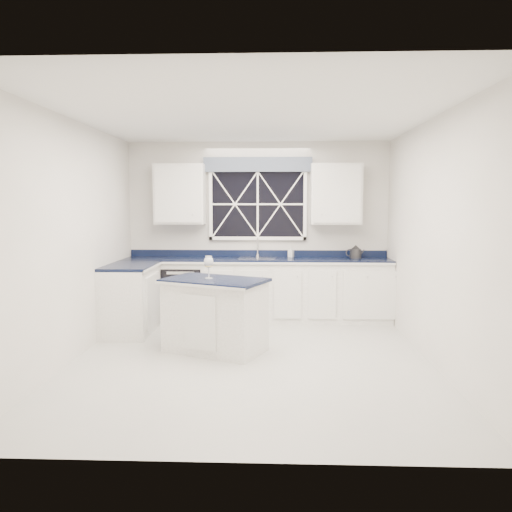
{
  "coord_description": "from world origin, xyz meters",
  "views": [
    {
      "loc": [
        0.27,
        -5.48,
        1.76
      ],
      "look_at": [
        0.04,
        0.4,
        1.14
      ],
      "focal_mm": 35.0,
      "sensor_mm": 36.0,
      "label": 1
    }
  ],
  "objects_px": {
    "dishwasher": "(185,293)",
    "island": "(215,315)",
    "faucet": "(258,247)",
    "wine_glass": "(209,263)",
    "soap_bottle": "(291,252)",
    "kettle": "(355,252)"
  },
  "relations": [
    {
      "from": "island",
      "to": "soap_bottle",
      "type": "relative_size",
      "value": 8.23
    },
    {
      "from": "faucet",
      "to": "soap_bottle",
      "type": "xyz_separation_m",
      "value": [
        0.51,
        0.01,
        -0.08
      ]
    },
    {
      "from": "wine_glass",
      "to": "soap_bottle",
      "type": "distance_m",
      "value": 2.07
    },
    {
      "from": "faucet",
      "to": "soap_bottle",
      "type": "relative_size",
      "value": 1.83
    },
    {
      "from": "faucet",
      "to": "wine_glass",
      "type": "bearing_deg",
      "value": -106.19
    },
    {
      "from": "dishwasher",
      "to": "wine_glass",
      "type": "xyz_separation_m",
      "value": [
        0.58,
        -1.59,
        0.65
      ]
    },
    {
      "from": "island",
      "to": "dishwasher",
      "type": "bearing_deg",
      "value": 135.75
    },
    {
      "from": "dishwasher",
      "to": "island",
      "type": "distance_m",
      "value": 1.74
    },
    {
      "from": "kettle",
      "to": "soap_bottle",
      "type": "relative_size",
      "value": 1.7
    },
    {
      "from": "wine_glass",
      "to": "dishwasher",
      "type": "bearing_deg",
      "value": 110.08
    },
    {
      "from": "dishwasher",
      "to": "faucet",
      "type": "relative_size",
      "value": 2.72
    },
    {
      "from": "faucet",
      "to": "soap_bottle",
      "type": "distance_m",
      "value": 0.52
    },
    {
      "from": "dishwasher",
      "to": "wine_glass",
      "type": "height_order",
      "value": "wine_glass"
    },
    {
      "from": "dishwasher",
      "to": "island",
      "type": "relative_size",
      "value": 0.6
    },
    {
      "from": "faucet",
      "to": "island",
      "type": "xyz_separation_m",
      "value": [
        -0.44,
        -1.81,
        -0.66
      ]
    },
    {
      "from": "faucet",
      "to": "island",
      "type": "distance_m",
      "value": 1.98
    },
    {
      "from": "soap_bottle",
      "to": "island",
      "type": "bearing_deg",
      "value": -117.81
    },
    {
      "from": "faucet",
      "to": "soap_bottle",
      "type": "bearing_deg",
      "value": 0.64
    },
    {
      "from": "dishwasher",
      "to": "soap_bottle",
      "type": "bearing_deg",
      "value": 7.08
    },
    {
      "from": "wine_glass",
      "to": "soap_bottle",
      "type": "xyz_separation_m",
      "value": [
        1.03,
        1.79,
        -0.04
      ]
    },
    {
      "from": "dishwasher",
      "to": "soap_bottle",
      "type": "distance_m",
      "value": 1.74
    },
    {
      "from": "kettle",
      "to": "wine_glass",
      "type": "xyz_separation_m",
      "value": [
        -2.0,
        -1.7,
        0.03
      ]
    }
  ]
}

